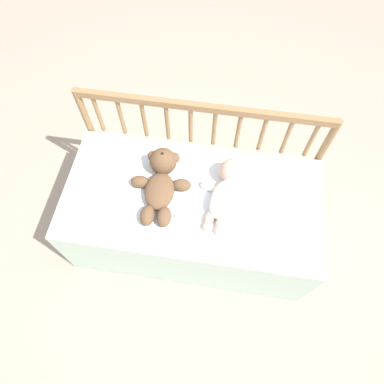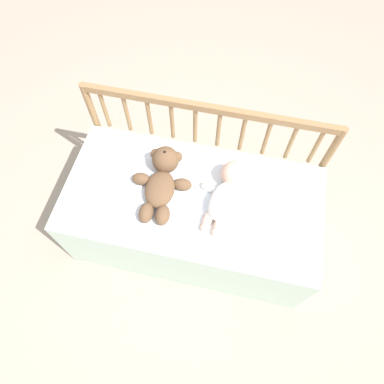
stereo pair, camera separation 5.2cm
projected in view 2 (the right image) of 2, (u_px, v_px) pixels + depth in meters
The scene contains 6 objects.
ground_plane at pixel (192, 233), 2.13m from camera, with size 12.00×12.00×0.00m, color tan.
crib_mattress at pixel (192, 217), 1.92m from camera, with size 1.30×0.64×0.48m.
crib_rail at pixel (206, 134), 1.80m from camera, with size 1.30×0.04×0.77m.
blanket at pixel (188, 198), 1.70m from camera, with size 0.80×0.51×0.01m.
teddy_bear at pixel (162, 178), 1.70m from camera, with size 0.31×0.42×0.14m.
baby at pixel (226, 191), 1.67m from camera, with size 0.27×0.39×0.13m.
Camera 2 is at (0.17, -0.77, 2.00)m, focal length 32.00 mm.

